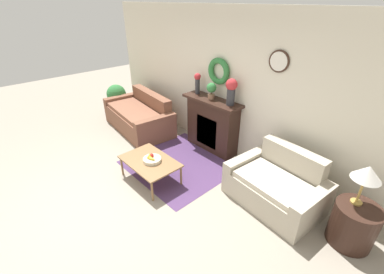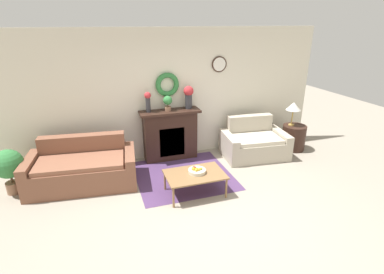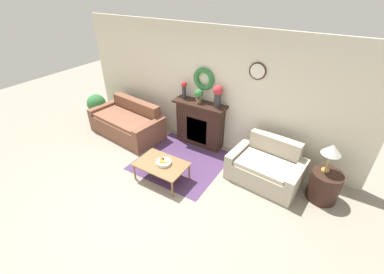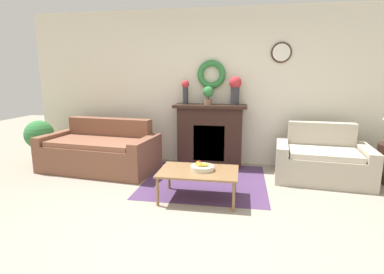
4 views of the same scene
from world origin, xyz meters
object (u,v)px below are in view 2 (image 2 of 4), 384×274
Objects in this scene: potted_plant_on_mantel at (168,102)px; potted_plant_floor_by_couch at (8,166)px; coffee_table at (195,175)px; table_lamp at (294,107)px; couch_left at (83,169)px; fruit_bowl at (197,171)px; fireplace at (170,134)px; side_table_by_loveseat at (294,137)px; vase_on_mantel_right at (189,95)px; vase_on_mantel_left at (148,101)px; loveseat_right at (254,143)px.

potted_plant_on_mantel is 0.39× the size of potted_plant_floor_by_couch.
coffee_table is 3.04m from table_lamp.
fruit_bowl is (1.86, -0.94, 0.12)m from couch_left.
couch_left is 2.08m from potted_plant_on_mantel.
potted_plant_on_mantel is (-0.04, -0.01, 0.72)m from fireplace.
fruit_bowl is 0.97× the size of potted_plant_on_mantel.
side_table_by_loveseat is (2.80, 1.12, -0.07)m from coffee_table.
vase_on_mantel_right reaches higher than coffee_table.
vase_on_mantel_left is 0.40m from potted_plant_on_mantel.
loveseat_right is 3.49× the size of vase_on_mantel_left.
side_table_by_loveseat is 1.85× the size of potted_plant_on_mantel.
fireplace reaches higher than coffee_table.
fruit_bowl is 0.56× the size of table_lamp.
side_table_by_loveseat is (2.76, 1.10, -0.14)m from fruit_bowl.
potted_plant_floor_by_couch is at bearing -168.22° from vase_on_mantel_left.
loveseat_right is 1.79m from vase_on_mantel_right.
vase_on_mantel_left reaches higher than side_table_by_loveseat.
couch_left is 6.56× the size of fruit_bowl.
potted_plant_floor_by_couch is at bearing -178.53° from table_lamp.
side_table_by_loveseat is 5.78m from potted_plant_floor_by_couch.
loveseat_right reaches higher than side_table_by_loveseat.
potted_plant_on_mantel is at bearing -158.06° from fireplace.
coffee_table is 2.42× the size of vase_on_mantel_left.
vase_on_mantel_left is (1.35, 0.58, 1.01)m from couch_left.
table_lamp is (2.76, -0.37, 0.47)m from fireplace.
table_lamp is at bearing -7.30° from potted_plant_on_mantel.
vase_on_mantel_right reaches higher than potted_plant_floor_by_couch.
potted_plant_floor_by_couch is (-3.02, 1.00, 0.09)m from fruit_bowl.
table_lamp is 2.40m from vase_on_mantel_right.
table_lamp reaches higher than potted_plant_floor_by_couch.
potted_plant_floor_by_couch is (-1.16, 0.06, 0.21)m from couch_left.
fireplace is 2.82m from table_lamp.
potted_plant_on_mantel reaches higher than fruit_bowl.
table_lamp reaches higher than fireplace.
loveseat_right is 1.05m from side_table_by_loveseat.
potted_plant_on_mantel is (-0.06, 1.53, 0.91)m from coffee_table.
fruit_bowl is at bearing -20.41° from couch_left.
potted_plant_floor_by_couch is at bearing -176.49° from couch_left.
couch_left is at bearing 152.12° from coffee_table.
side_table_by_loveseat is 0.71× the size of potted_plant_floor_by_couch.
coffee_table is at bearing -104.11° from vase_on_mantel_right.
loveseat_right is 2.01m from fruit_bowl.
fireplace is 2.32× the size of table_lamp.
side_table_by_loveseat reaches higher than fruit_bowl.
side_table_by_loveseat is 1.07× the size of table_lamp.
potted_plant_on_mantel is (-0.45, -0.02, -0.09)m from vase_on_mantel_right.
vase_on_mantel_left is (-0.46, 1.55, 0.97)m from coffee_table.
vase_on_mantel_right is at bearing 8.85° from potted_plant_floor_by_couch.
vase_on_mantel_left reaches higher than couch_left.
coffee_table is 1.24× the size of potted_plant_floor_by_couch.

